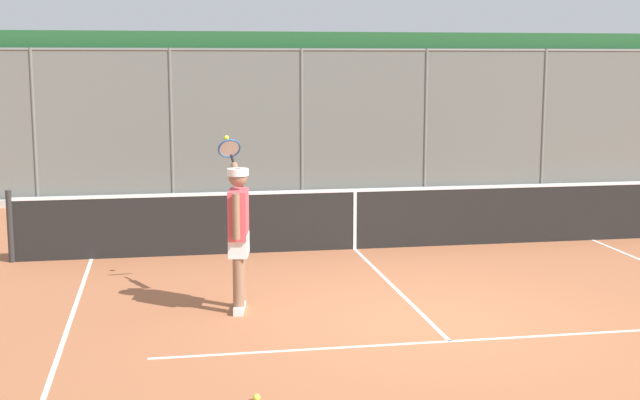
{
  "coord_description": "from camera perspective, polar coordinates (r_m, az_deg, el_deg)",
  "views": [
    {
      "loc": [
        2.94,
        9.36,
        2.94
      ],
      "look_at": [
        0.83,
        -2.4,
        1.05
      ],
      "focal_mm": 49.65,
      "sensor_mm": 36.0,
      "label": 1
    }
  ],
  "objects": [
    {
      "name": "ground_plane",
      "position": [
        10.24,
        7.04,
        -7.77
      ],
      "size": [
        60.0,
        60.0,
        0.0
      ],
      "primitive_type": "plane",
      "color": "#A8603D"
    },
    {
      "name": "court_line_markings",
      "position": [
        9.25,
        9.05,
        -9.64
      ],
      "size": [
        8.11,
        8.58,
        0.01
      ],
      "color": "white",
      "rests_on": "ground"
    },
    {
      "name": "fence_backdrop",
      "position": [
        19.53,
        -1.49,
        5.52
      ],
      "size": [
        19.47,
        1.37,
        3.54
      ],
      "color": "slate",
      "rests_on": "ground"
    },
    {
      "name": "tennis_net",
      "position": [
        13.86,
        2.25,
        -1.18
      ],
      "size": [
        10.43,
        0.09,
        1.07
      ],
      "color": "#2D2D2D",
      "rests_on": "ground"
    },
    {
      "name": "tennis_player",
      "position": [
        10.43,
        -5.28,
        -1.74
      ],
      "size": [
        0.33,
        1.43,
        2.0
      ],
      "rotation": [
        0.0,
        0.0,
        -1.74
      ],
      "color": "silver",
      "rests_on": "ground"
    },
    {
      "name": "tennis_ball_by_sideline",
      "position": [
        7.92,
        -4.1,
        -12.59
      ],
      "size": [
        0.07,
        0.07,
        0.07
      ],
      "primitive_type": "sphere",
      "color": "#D6E042",
      "rests_on": "ground"
    }
  ]
}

